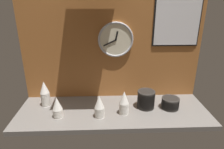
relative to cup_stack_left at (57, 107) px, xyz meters
The scene contains 10 objects.
ground_plane 0.47m from the cup_stack_left, 12.59° to the left, with size 1.60×0.56×0.04m, color slate.
wall_tiled_back 0.72m from the cup_stack_left, 39.34° to the left, with size 1.60×0.03×1.05m.
cup_stack_left is the anchor object (origin of this frame).
cup_stack_far_left 0.24m from the cup_stack_left, 127.17° to the left, with size 0.08×0.08×0.23m.
cup_stack_center 0.33m from the cup_stack_left, ahead, with size 0.08×0.08×0.19m.
cup_stack_center_right 0.53m from the cup_stack_left, ahead, with size 0.08×0.08×0.20m.
bowl_stack_right 0.74m from the cup_stack_left, ahead, with size 0.15×0.15×0.15m.
bowl_stack_far_right 0.94m from the cup_stack_left, ahead, with size 0.15×0.15×0.10m.
wall_clock 0.74m from the cup_stack_left, 35.04° to the left, with size 0.31×0.03×0.31m.
menu_board 1.23m from the cup_stack_left, 18.86° to the left, with size 0.41×0.01×0.43m.
Camera 1 is at (-0.07, -1.48, 0.89)m, focal length 32.00 mm.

